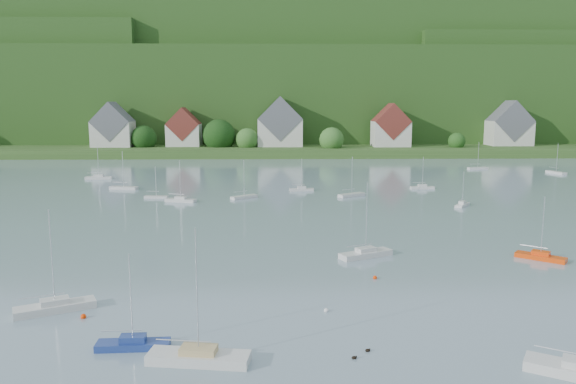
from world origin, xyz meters
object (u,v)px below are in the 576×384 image
Objects in this scene: near_sailboat_0 at (55,306)px; near_sailboat_1 at (133,343)px; near_sailboat_3 at (366,253)px; near_sailboat_2 at (199,356)px; near_sailboat_5 at (541,256)px.

near_sailboat_0 reaches higher than near_sailboat_1.
near_sailboat_1 is 0.81× the size of near_sailboat_3.
near_sailboat_3 is at bearing 2.71° from near_sailboat_0.
near_sailboat_2 reaches higher than near_sailboat_5.
near_sailboat_0 is at bearing -177.57° from near_sailboat_3.
near_sailboat_5 is at bearing -31.38° from near_sailboat_3.
near_sailboat_1 is at bearing 162.48° from near_sailboat_2.
near_sailboat_0 is at bearing 151.53° from near_sailboat_2.
near_sailboat_0 is 35.48m from near_sailboat_3.
near_sailboat_3 is 20.87m from near_sailboat_5.
near_sailboat_2 is 1.30× the size of near_sailboat_5.
near_sailboat_5 is (37.47, 26.14, -0.07)m from near_sailboat_2.
near_sailboat_0 is 12.00m from near_sailboat_1.
near_sailboat_2 is at bearing -27.79° from near_sailboat_1.
near_sailboat_0 is 17.76m from near_sailboat_2.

